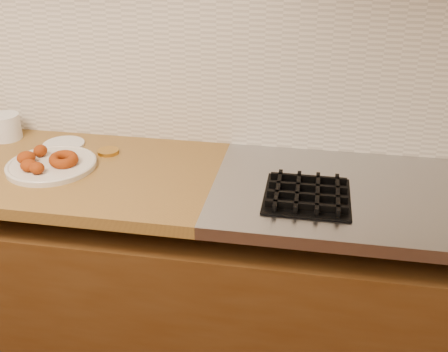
{
  "coord_description": "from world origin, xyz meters",
  "views": [
    {
      "loc": [
        0.8,
        0.19,
        1.68
      ],
      "look_at": [
        0.54,
        1.65,
        0.93
      ],
      "focal_mm": 42.0,
      "sensor_mm": 36.0,
      "label": 1
    }
  ],
  "objects": [
    {
      "name": "stovetop",
      "position": [
        1.15,
        1.69,
        0.88
      ],
      "size": [
        1.3,
        0.62,
        0.04
      ],
      "primitive_type": "cube",
      "color": "#9EA0A5",
      "rests_on": "base_cabinet"
    },
    {
      "name": "wall_back",
      "position": [
        0.0,
        2.0,
        1.35
      ],
      "size": [
        4.0,
        0.02,
        2.7
      ],
      "primitive_type": "cube",
      "color": "#C6B395",
      "rests_on": "ground"
    },
    {
      "name": "backsplash",
      "position": [
        0.0,
        1.99,
        1.2
      ],
      "size": [
        3.6,
        0.02,
        0.6
      ],
      "primitive_type": "cube",
      "color": "beige",
      "rests_on": "wall_back"
    },
    {
      "name": "plastic_tub",
      "position": [
        -0.35,
        1.88,
        0.95
      ],
      "size": [
        0.14,
        0.14,
        0.1
      ],
      "primitive_type": "cylinder",
      "rotation": [
        0.0,
        0.0,
        0.28
      ],
      "color": "silver",
      "rests_on": "butcher_block"
    },
    {
      "name": "burner_grates",
      "position": [
        1.13,
        1.61,
        0.91
      ],
      "size": [
        0.91,
        0.26,
        0.03
      ],
      "color": "black",
      "rests_on": "stovetop"
    },
    {
      "name": "brass_jar_lid",
      "position": [
        0.08,
        1.81,
        0.91
      ],
      "size": [
        0.08,
        0.08,
        0.01
      ],
      "primitive_type": "cylinder",
      "rotation": [
        0.0,
        0.0,
        0.01
      ],
      "color": "#BE8C34",
      "rests_on": "butcher_block"
    },
    {
      "name": "tub_lid",
      "position": [
        -0.11,
        1.85,
        0.9
      ],
      "size": [
        0.16,
        0.16,
        0.01
      ],
      "primitive_type": "cylinder",
      "rotation": [
        0.0,
        0.0,
        -0.08
      ],
      "color": "silver",
      "rests_on": "butcher_block"
    },
    {
      "name": "ring_donut",
      "position": [
        -0.02,
        1.67,
        0.93
      ],
      "size": [
        0.14,
        0.14,
        0.04
      ],
      "primitive_type": "torus",
      "rotation": [
        0.1,
        0.0,
        0.71
      ],
      "color": "#942B00",
      "rests_on": "donut_plate"
    },
    {
      "name": "donut_plate",
      "position": [
        -0.06,
        1.67,
        0.91
      ],
      "size": [
        0.3,
        0.3,
        0.02
      ],
      "primitive_type": "cylinder",
      "color": "beige",
      "rests_on": "butcher_block"
    },
    {
      "name": "fried_dough_chunks",
      "position": [
        -0.11,
        1.64,
        0.94
      ],
      "size": [
        0.15,
        0.19,
        0.04
      ],
      "color": "#942B00",
      "rests_on": "donut_plate"
    },
    {
      "name": "base_cabinet",
      "position": [
        0.0,
        1.69,
        0.39
      ],
      "size": [
        3.6,
        0.6,
        0.77
      ],
      "primitive_type": "cube",
      "color": "#4B2F15",
      "rests_on": "floor"
    }
  ]
}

